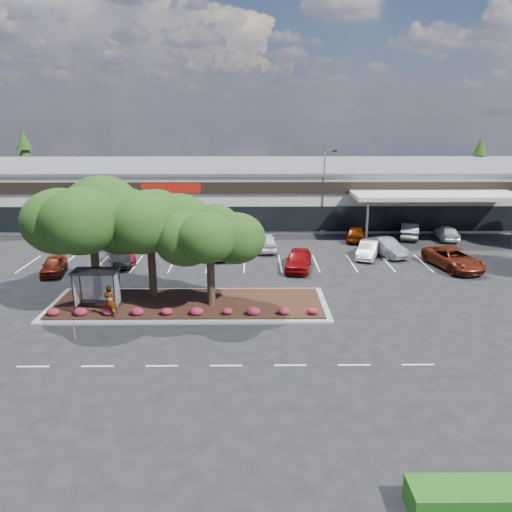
{
  "coord_description": "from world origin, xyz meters",
  "views": [
    {
      "loc": [
        2.06,
        -26.37,
        12.14
      ],
      "look_at": [
        2.4,
        6.72,
        2.6
      ],
      "focal_mm": 35.0,
      "sensor_mm": 36.0,
      "label": 1
    }
  ],
  "objects_px": {
    "car_0": "(54,265)",
    "car_1": "(119,257)",
    "survey_stake": "(74,328)",
    "light_pole": "(324,197)"
  },
  "relations": [
    {
      "from": "car_0",
      "to": "car_1",
      "type": "distance_m",
      "value": 5.06
    },
    {
      "from": "survey_stake",
      "to": "light_pole",
      "type": "bearing_deg",
      "value": 55.35
    },
    {
      "from": "car_0",
      "to": "car_1",
      "type": "bearing_deg",
      "value": 15.97
    },
    {
      "from": "survey_stake",
      "to": "car_1",
      "type": "xyz_separation_m",
      "value": [
        -1.1,
        14.17,
        -0.02
      ]
    },
    {
      "from": "survey_stake",
      "to": "car_0",
      "type": "relative_size",
      "value": 0.29
    },
    {
      "from": "light_pole",
      "to": "car_1",
      "type": "relative_size",
      "value": 2.05
    },
    {
      "from": "light_pole",
      "to": "car_1",
      "type": "bearing_deg",
      "value": -149.56
    },
    {
      "from": "survey_stake",
      "to": "car_0",
      "type": "height_order",
      "value": "car_0"
    },
    {
      "from": "survey_stake",
      "to": "car_0",
      "type": "xyz_separation_m",
      "value": [
        -5.69,
        12.05,
        -0.05
      ]
    },
    {
      "from": "car_1",
      "to": "light_pole",
      "type": "bearing_deg",
      "value": 9.7
    }
  ]
}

